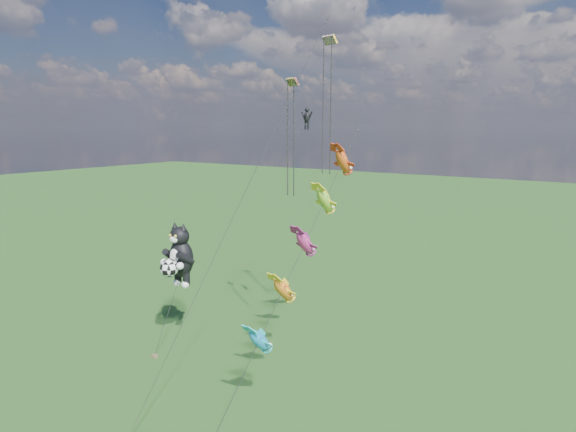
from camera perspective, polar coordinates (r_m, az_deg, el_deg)
The scene contains 4 objects.
ground at distance 40.31m, azimuth -23.46°, elevation -14.85°, with size 300.00×300.00×0.00m, color #10370D.
cat_kite_rig at distance 37.30m, azimuth -12.84°, elevation -4.61°, with size 2.29×3.98×9.64m.
fish_windsock_rig at distance 29.62m, azimuth 1.98°, elevation -3.33°, with size 1.24×15.96×17.10m.
parafoil_rig at distance 33.89m, azimuth 1.99°, elevation 11.98°, with size 3.36×17.44×24.45m.
Camera 1 is at (31.42, -19.00, 16.64)m, focal length 30.00 mm.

